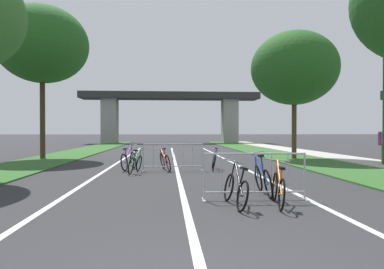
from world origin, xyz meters
TOP-DOWN VIEW (x-y plane):
  - grass_verge_left at (-6.56, 19.89)m, footprint 3.07×48.62m
  - grass_verge_right at (6.56, 19.89)m, footprint 3.07×48.62m
  - sidewalk_path_right at (9.21, 19.89)m, footprint 2.22×48.62m
  - lane_stripe_center at (0.00, 14.06)m, footprint 0.14×28.13m
  - lane_stripe_right_lane at (2.76, 14.06)m, footprint 0.14×28.13m
  - lane_stripe_left_lane at (-2.76, 14.06)m, footprint 0.14×28.13m
  - overpass_bridge at (0.00, 40.18)m, footprint 21.90×3.34m
  - tree_left_maple_mid at (-7.18, 16.51)m, footprint 4.94×4.94m
  - tree_right_cypress_far at (6.42, 15.21)m, footprint 4.62×4.62m
  - crowd_barrier_nearest at (1.55, 4.59)m, footprint 2.32×0.50m
  - crowd_barrier_second at (-0.15, 10.25)m, footprint 2.33×0.56m
  - bicycle_teal_0 at (1.47, 10.64)m, footprint 0.44×1.67m
  - bicycle_red_1 at (-0.47, 10.65)m, footprint 0.70×1.70m
  - bicycle_green_2 at (-1.54, 9.78)m, footprint 0.64×1.59m
  - bicycle_blue_3 at (1.90, 5.18)m, footprint 0.50×1.69m
  - bicycle_orange_4 at (1.90, 3.99)m, footprint 0.59×1.60m
  - bicycle_purple_5 at (-1.89, 10.83)m, footprint 0.56×1.73m
  - bicycle_black_6 at (1.02, 4.01)m, footprint 0.49×1.67m

SIDE VIEW (x-z plane):
  - lane_stripe_center at x=0.00m, z-range 0.00..0.01m
  - lane_stripe_right_lane at x=2.76m, z-range 0.00..0.01m
  - lane_stripe_left_lane at x=-2.76m, z-range 0.00..0.01m
  - grass_verge_left at x=-6.56m, z-range 0.00..0.05m
  - grass_verge_right at x=6.56m, z-range 0.00..0.05m
  - sidewalk_path_right at x=9.21m, z-range 0.00..0.08m
  - bicycle_black_6 at x=1.02m, z-range -0.12..0.82m
  - bicycle_teal_0 at x=1.47m, z-range -0.08..0.78m
  - bicycle_green_2 at x=-1.54m, z-range -0.12..0.82m
  - bicycle_red_1 at x=-0.47m, z-range -0.09..0.81m
  - bicycle_orange_4 at x=1.90m, z-range -0.11..0.83m
  - bicycle_purple_5 at x=-1.89m, z-range -0.12..0.87m
  - bicycle_blue_3 at x=1.90m, z-range -0.14..0.90m
  - crowd_barrier_nearest at x=1.55m, z-range -0.01..1.04m
  - crowd_barrier_second at x=-0.15m, z-range -0.01..1.04m
  - overpass_bridge at x=0.00m, z-range 1.33..7.60m
  - tree_right_cypress_far at x=6.42m, z-range 1.46..8.32m
  - tree_left_maple_mid at x=-7.18m, z-range 2.07..10.43m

